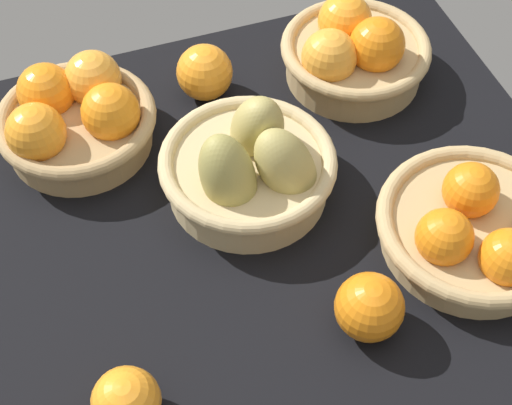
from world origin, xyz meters
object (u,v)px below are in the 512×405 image
loose_orange_back_gap (205,72)px  loose_orange_side_gap (369,307)px  loose_orange_front_gap (126,402)px  basket_center_pears (250,167)px  basket_far_left (75,117)px  basket_far_right (353,52)px  basket_near_right (479,229)px

loose_orange_back_gap → loose_orange_side_gap: (6.51, -43.80, -0.06)cm
loose_orange_front_gap → basket_center_pears: bearing=48.5°
loose_orange_front_gap → basket_far_left: bearing=86.0°
basket_far_left → loose_orange_front_gap: basket_far_left is taller
basket_far_left → loose_orange_back_gap: 19.87cm
loose_orange_back_gap → loose_orange_side_gap: bearing=-81.5°
basket_far_right → loose_orange_back_gap: 22.23cm
basket_far_right → loose_orange_side_gap: bearing=-111.0°
basket_center_pears → loose_orange_back_gap: 20.01cm
loose_orange_front_gap → loose_orange_back_gap: loose_orange_back_gap is taller
basket_near_right → basket_far_right: basket_far_right is taller
loose_orange_back_gap → basket_far_right: bearing=-9.6°
basket_near_right → basket_far_right: bearing=93.5°
loose_orange_back_gap → loose_orange_side_gap: loose_orange_back_gap is taller
basket_near_right → basket_far_right: (-2.07, 34.23, 0.96)cm
basket_center_pears → basket_far_left: bearing=140.0°
basket_center_pears → basket_far_right: 27.12cm
loose_orange_side_gap → basket_center_pears: bearing=104.8°
loose_orange_side_gap → basket_far_left: bearing=122.8°
basket_center_pears → basket_far_right: bearing=36.9°
basket_near_right → basket_far_left: size_ratio=1.12×
basket_far_left → loose_orange_back_gap: basket_far_left is taller
basket_far_left → loose_orange_back_gap: size_ratio=2.68×
loose_orange_front_gap → loose_orange_back_gap: 50.95cm
basket_far_left → loose_orange_side_gap: size_ratio=2.72×
basket_far_right → loose_orange_front_gap: size_ratio=2.95×
basket_far_left → basket_center_pears: (19.81, -16.63, 0.23)cm
basket_center_pears → loose_orange_front_gap: 34.35cm
basket_near_right → loose_orange_back_gap: size_ratio=3.00×
loose_orange_back_gap → loose_orange_front_gap: bearing=-116.2°
basket_far_left → loose_orange_back_gap: bearing=9.7°
loose_orange_front_gap → loose_orange_side_gap: size_ratio=0.93×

